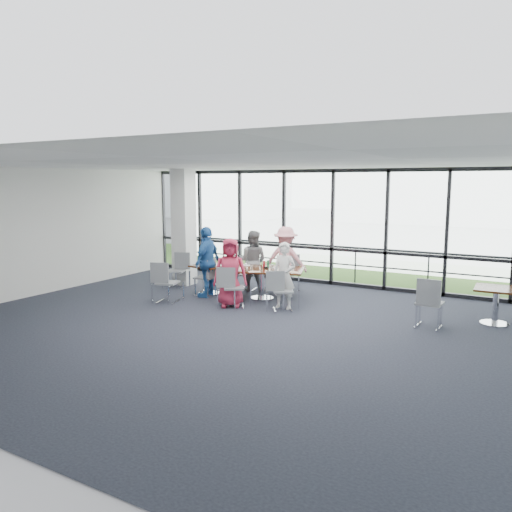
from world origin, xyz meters
The scene contains 40 objects.
floor centered at (0.00, 0.00, -0.01)m, with size 12.00×10.00×0.02m, color black.
ceiling centered at (0.00, 0.00, 3.20)m, with size 12.00×10.00×0.04m, color white.
wall_left centered at (-6.00, 0.00, 1.60)m, with size 0.10×10.00×3.20m, color silver.
curtain_wall_back centered at (0.00, 5.00, 1.60)m, with size 12.00×0.10×3.20m, color white.
structural_column centered at (-3.60, 3.00, 1.60)m, with size 0.50×0.50×3.20m, color silver.
apron centered at (0.00, 10.00, -0.02)m, with size 80.00×70.00×0.02m, color gray.
grass_strip centered at (0.00, 8.00, 0.01)m, with size 80.00×5.00×0.01m, color #365F1C.
hangar_aux centered at (-18.00, 28.00, 2.00)m, with size 10.00×6.00×4.00m, color silver.
guard_rail centered at (0.00, 5.60, 0.50)m, with size 0.06×0.06×12.00m, color #2D2D33.
main_table centered at (-0.84, 2.52, 0.63)m, with size 2.26×1.70×0.75m.
side_table_left centered at (-2.28, 2.31, 0.61)m, with size 0.85×0.85×0.75m.
side_table_right centered at (4.33, 2.88, 0.63)m, with size 0.84×0.84×0.75m.
diner_near_left centered at (-1.10, 1.48, 0.79)m, with size 0.77×0.50×1.58m, color #AB2541.
diner_near_right centered at (0.04, 1.93, 0.76)m, with size 0.55×0.40×1.51m, color silver.
diner_far_left centered at (-1.51, 3.19, 0.80)m, with size 0.78×0.48×1.60m, color slate.
diner_far_right centered at (-0.68, 3.48, 0.86)m, with size 1.10×0.57×1.71m, color pink.
diner_end centered at (-2.14, 2.05, 0.88)m, with size 1.03×0.56×1.76m, color #245AA2.
chair_main_nl centered at (-0.97, 1.44, 0.46)m, with size 0.45×0.45×0.92m, color slate, non-canonical shape.
chair_main_nr centered at (0.12, 1.74, 0.44)m, with size 0.43×0.43×0.89m, color slate, non-canonical shape.
chair_main_fl centered at (-1.68, 3.24, 0.41)m, with size 0.41×0.41×0.83m, color slate, non-canonical shape.
chair_main_fr centered at (-0.75, 3.58, 0.47)m, with size 0.46×0.46×0.93m, color slate, non-canonical shape.
chair_main_end centered at (-2.26, 2.11, 0.46)m, with size 0.45×0.45×0.92m, color slate, non-canonical shape.
chair_spare_la centered at (-2.60, 1.05, 0.48)m, with size 0.47×0.47×0.96m, color slate, non-canonical shape.
chair_spare_lb centered at (-3.49, 2.48, 0.46)m, with size 0.45×0.45×0.93m, color slate, non-canonical shape.
chair_spare_r centered at (3.21, 1.98, 0.49)m, with size 0.48×0.48×0.98m, color slate, non-canonical shape.
plate_nl centered at (-1.22, 2.07, 0.76)m, with size 0.26×0.26×0.01m, color white.
plate_nr centered at (-0.19, 2.38, 0.76)m, with size 0.24×0.24×0.01m, color white.
plate_fl centered at (-1.43, 2.71, 0.76)m, with size 0.24×0.24×0.01m, color white.
plate_fr centered at (-0.44, 3.04, 0.76)m, with size 0.27×0.27×0.01m, color white.
plate_end centered at (-1.65, 2.21, 0.76)m, with size 0.26×0.26×0.01m, color white.
tumbler_a centered at (-0.97, 2.22, 0.82)m, with size 0.07×0.07×0.13m, color white.
tumbler_b centered at (-0.53, 2.43, 0.82)m, with size 0.07×0.07×0.14m, color white.
tumbler_c centered at (-0.93, 2.76, 0.83)m, with size 0.08×0.08×0.15m, color white.
tumbler_d centered at (-1.46, 2.09, 0.82)m, with size 0.07×0.07×0.14m, color white.
menu_a centered at (-0.79, 2.04, 0.75)m, with size 0.28×0.20×0.00m, color silver.
menu_b centered at (0.07, 2.45, 0.75)m, with size 0.27×0.19×0.00m, color silver.
menu_c centered at (-0.89, 2.97, 0.75)m, with size 0.30×0.21×0.00m, color silver.
condiment_caddy centered at (-0.78, 2.60, 0.77)m, with size 0.10×0.07×0.04m, color black.
ketchup_bottle centered at (-0.84, 2.61, 0.84)m, with size 0.06×0.06×0.18m, color #A8161F.
green_bottle centered at (-0.74, 2.63, 0.85)m, with size 0.05×0.05×0.20m, color #1D743A.
Camera 1 is at (4.97, -7.98, 2.84)m, focal length 35.00 mm.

